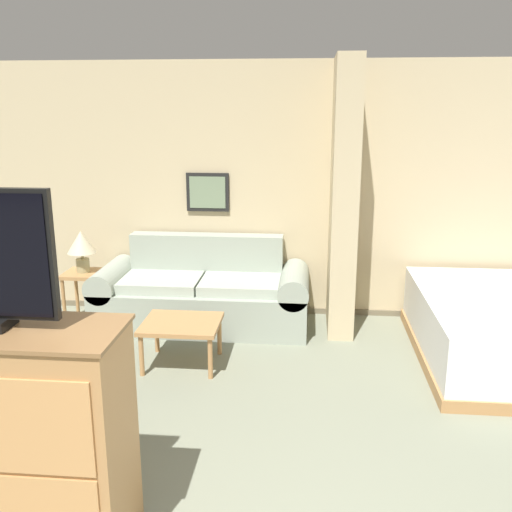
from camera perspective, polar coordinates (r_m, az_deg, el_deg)
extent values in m
cube|color=#CCB78E|center=(5.93, 7.46, 6.36)|extent=(7.13, 0.12, 2.60)
cube|color=#70644E|center=(6.17, 7.09, -5.49)|extent=(7.13, 0.02, 0.06)
cube|color=black|center=(5.94, -4.85, 6.37)|extent=(0.44, 0.02, 0.40)
cube|color=gray|center=(5.93, -4.88, 6.35)|extent=(0.37, 0.01, 0.33)
cube|color=#CCB78E|center=(5.51, 8.76, 5.68)|extent=(0.24, 0.74, 2.60)
cube|color=#99A393|center=(5.78, -5.39, -5.00)|extent=(1.58, 0.84, 0.41)
cube|color=#99A393|center=(5.95, -4.92, -0.01)|extent=(1.58, 0.20, 0.46)
cube|color=#99A393|center=(6.02, -14.07, -4.60)|extent=(0.26, 0.84, 0.41)
cylinder|color=#99A393|center=(5.94, -14.23, -2.19)|extent=(0.29, 0.84, 0.29)
cube|color=#99A393|center=(5.69, 3.81, -5.30)|extent=(0.26, 0.84, 0.41)
cylinder|color=#99A393|center=(5.60, 3.85, -2.77)|extent=(0.29, 0.84, 0.29)
cube|color=#AAB5A4|center=(5.74, -9.43, -2.60)|extent=(0.77, 0.60, 0.10)
cube|color=#AAB5A4|center=(5.59, -1.56, -2.85)|extent=(0.77, 0.60, 0.10)
cube|color=#B27F4C|center=(4.89, -7.48, -6.74)|extent=(0.65, 0.56, 0.04)
cylinder|color=#B27F4C|center=(4.82, -11.38, -9.74)|extent=(0.04, 0.04, 0.35)
cylinder|color=#B27F4C|center=(4.70, -4.60, -10.17)|extent=(0.04, 0.04, 0.35)
cylinder|color=#B27F4C|center=(5.25, -9.90, -7.61)|extent=(0.04, 0.04, 0.35)
cylinder|color=#B27F4C|center=(5.13, -3.68, -7.93)|extent=(0.04, 0.04, 0.35)
cube|color=#B27F4C|center=(6.05, -16.85, -1.71)|extent=(0.38, 0.38, 0.04)
cylinder|color=#B27F4C|center=(6.05, -18.66, -4.45)|extent=(0.04, 0.04, 0.49)
cylinder|color=#B27F4C|center=(5.93, -15.79, -4.62)|extent=(0.04, 0.04, 0.49)
cylinder|color=#B27F4C|center=(6.33, -17.50, -3.52)|extent=(0.04, 0.04, 0.49)
cylinder|color=#B27F4C|center=(6.21, -14.74, -3.65)|extent=(0.04, 0.04, 0.49)
cylinder|color=tan|center=(6.03, -16.91, -0.90)|extent=(0.13, 0.13, 0.14)
cylinder|color=tan|center=(6.00, -16.99, 0.03)|extent=(0.02, 0.02, 0.06)
cone|color=beige|center=(5.97, -17.09, 1.35)|extent=(0.29, 0.29, 0.22)
cube|color=#B27F4C|center=(3.18, -24.16, -16.46)|extent=(1.24, 0.46, 1.14)
cube|color=white|center=(6.05, 23.38, -2.22)|extent=(1.65, 0.36, 0.10)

